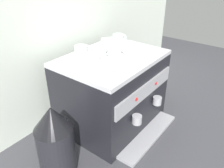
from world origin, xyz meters
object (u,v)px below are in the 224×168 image
object	(u,v)px
ceramic_cup_1	(108,45)
ceramic_cup_3	(120,46)
ceramic_bowl_1	(120,61)
espresso_machine	(113,91)
ceramic_cup_0	(113,49)
ceramic_cup_2	(82,51)
ceramic_bowl_2	(91,59)
coffee_grinder	(55,141)
milk_pitcher	(152,89)
ceramic_bowl_0	(102,71)
ceramic_cup_5	(130,49)
ceramic_cup_4	(119,39)

from	to	relation	value
ceramic_cup_1	ceramic_cup_3	distance (m)	0.08
ceramic_cup_3	ceramic_bowl_1	distance (m)	0.20
ceramic_cup_3	espresso_machine	bearing A→B (deg)	-169.02
espresso_machine	ceramic_bowl_1	world-z (taller)	ceramic_bowl_1
ceramic_cup_0	ceramic_cup_1	xyz separation A→B (m)	(0.04, 0.07, 0.00)
ceramic_cup_2	ceramic_cup_3	xyz separation A→B (m)	(0.21, -0.13, -0.00)
ceramic_cup_1	ceramic_bowl_2	size ratio (longest dim) A/B	1.06
ceramic_cup_2	ceramic_bowl_1	distance (m)	0.25
ceramic_cup_1	coffee_grinder	xyz separation A→B (m)	(-0.58, -0.12, -0.31)
ceramic_bowl_1	milk_pitcher	size ratio (longest dim) A/B	0.98
ceramic_bowl_0	milk_pitcher	world-z (taller)	ceramic_bowl_0
ceramic_cup_2	ceramic_bowl_2	world-z (taller)	ceramic_cup_2
ceramic_bowl_1	ceramic_cup_5	bearing A→B (deg)	10.94
ceramic_cup_1	ceramic_cup_5	bearing A→B (deg)	-81.32
ceramic_cup_0	ceramic_cup_3	bearing A→B (deg)	3.61
ceramic_bowl_2	milk_pitcher	bearing A→B (deg)	-9.10
ceramic_cup_0	ceramic_cup_1	distance (m)	0.08
espresso_machine	ceramic_cup_5	size ratio (longest dim) A/B	6.18
ceramic_cup_5	coffee_grinder	size ratio (longest dim) A/B	0.26
milk_pitcher	espresso_machine	bearing A→B (deg)	173.52
ceramic_cup_3	milk_pitcher	distance (m)	0.58
ceramic_cup_5	milk_pitcher	xyz separation A→B (m)	(0.37, 0.02, -0.46)
ceramic_cup_3	ceramic_bowl_1	xyz separation A→B (m)	(-0.16, -0.12, -0.01)
ceramic_bowl_0	coffee_grinder	size ratio (longest dim) A/B	0.30
ceramic_cup_5	ceramic_bowl_1	size ratio (longest dim) A/B	0.94
espresso_machine	ceramic_cup_5	distance (m)	0.30
ceramic_cup_4	ceramic_bowl_1	bearing A→B (deg)	-142.79
ceramic_cup_0	ceramic_bowl_1	size ratio (longest dim) A/B	1.03
ceramic_bowl_1	ceramic_cup_0	bearing A→B (deg)	53.38
espresso_machine	ceramic_cup_3	distance (m)	0.29
espresso_machine	ceramic_cup_2	world-z (taller)	ceramic_cup_2
espresso_machine	ceramic_bowl_0	size ratio (longest dim) A/B	5.32
ceramic_bowl_1	ceramic_bowl_0	bearing A→B (deg)	-178.54
ceramic_bowl_1	milk_pitcher	bearing A→B (deg)	4.84
ceramic_cup_4	ceramic_cup_1	bearing A→B (deg)	-174.01
ceramic_cup_0	ceramic_cup_2	world-z (taller)	ceramic_cup_0
ceramic_bowl_2	coffee_grinder	distance (m)	0.48
ceramic_cup_4	ceramic_bowl_0	world-z (taller)	ceramic_cup_4
ceramic_cup_0	ceramic_cup_2	bearing A→B (deg)	133.31
ceramic_cup_4	ceramic_cup_5	bearing A→B (deg)	-123.96
coffee_grinder	ceramic_bowl_0	bearing A→B (deg)	-13.22
coffee_grinder	milk_pitcher	world-z (taller)	coffee_grinder
ceramic_bowl_2	milk_pitcher	size ratio (longest dim) A/B	0.98
ceramic_cup_2	ceramic_bowl_1	size ratio (longest dim) A/B	1.03
ceramic_cup_0	ceramic_cup_2	xyz separation A→B (m)	(-0.13, 0.14, -0.00)
ceramic_cup_3	ceramic_cup_4	distance (m)	0.13
milk_pitcher	ceramic_cup_2	bearing A→B (deg)	160.17
ceramic_cup_0	ceramic_cup_4	size ratio (longest dim) A/B	1.03
ceramic_cup_2	ceramic_cup_5	distance (m)	0.29
ceramic_bowl_1	ceramic_cup_3	bearing A→B (deg)	35.54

